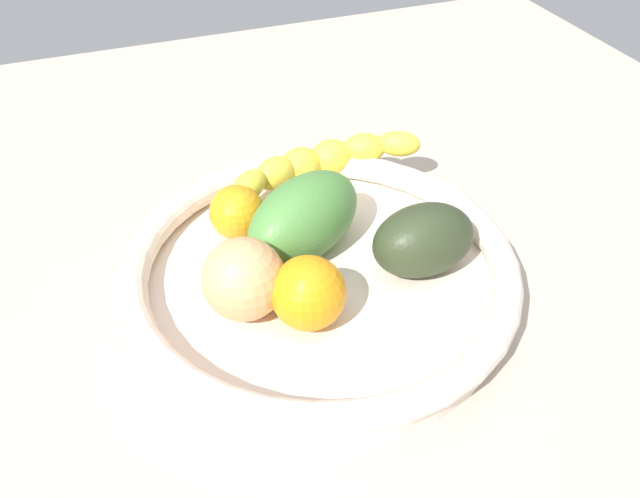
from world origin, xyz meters
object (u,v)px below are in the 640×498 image
banana_draped_left (319,162)px  peach_blush (244,279)px  avocado_dark (423,240)px  mango_green (307,218)px  orange_mid_left (237,212)px  orange_front (308,293)px  fruit_bowl (320,273)px

banana_draped_left → peach_blush: (-14.74, 11.91, 0.63)cm
peach_blush → avocado_dark: 15.59cm
mango_green → avocado_dark: bearing=-126.0°
banana_draped_left → peach_blush: peach_blush is taller
orange_mid_left → avocado_dark: size_ratio=0.55×
orange_front → avocado_dark: 11.53cm
banana_draped_left → mango_green: (-9.13, 4.60, 0.71)cm
orange_mid_left → fruit_bowl: bearing=-148.0°
orange_front → mango_green: bearing=-19.2°
fruit_bowl → mango_green: bearing=-3.9°
fruit_bowl → avocado_dark: (-2.11, -8.55, 2.76)cm
orange_mid_left → mango_green: 6.74cm
banana_draped_left → mango_green: bearing=153.3°
orange_mid_left → avocado_dark: bearing=-126.8°
orange_mid_left → peach_blush: 9.95cm
banana_draped_left → orange_mid_left: 11.08cm
banana_draped_left → orange_front: size_ratio=3.59×
banana_draped_left → orange_mid_left: size_ratio=4.23×
fruit_bowl → orange_mid_left: (8.01, 5.01, 2.18)cm
orange_front → orange_mid_left: bearing=10.3°
peach_blush → mango_green: bearing=-52.5°
avocado_dark → peach_blush: bearing=88.5°
fruit_bowl → banana_draped_left: size_ratio=1.58×
fruit_bowl → banana_draped_left: (13.04, -4.87, 2.37)cm
avocado_dark → mango_green: 10.24cm
fruit_bowl → mango_green: mango_green is taller
fruit_bowl → mango_green: 4.98cm
orange_mid_left → orange_front: bearing=-169.7°
fruit_bowl → orange_front: bearing=149.6°
fruit_bowl → mango_green: size_ratio=2.76×
fruit_bowl → avocado_dark: 9.22cm
orange_mid_left → avocado_dark: 16.92cm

